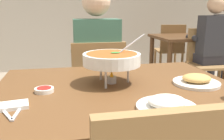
# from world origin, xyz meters

# --- Properties ---
(dining_table_main) EXTENTS (1.22, 0.95, 0.76)m
(dining_table_main) POSITION_xyz_m (0.00, 0.00, 0.65)
(dining_table_main) COLOR brown
(dining_table_main) RESTS_ON ground_plane
(chair_diner_main) EXTENTS (0.44, 0.44, 0.90)m
(chair_diner_main) POSITION_xyz_m (-0.00, 0.76, 0.51)
(chair_diner_main) COLOR olive
(chair_diner_main) RESTS_ON ground_plane
(diner_main) EXTENTS (0.40, 0.45, 1.31)m
(diner_main) POSITION_xyz_m (0.00, 0.80, 0.75)
(diner_main) COLOR #2D2D38
(diner_main) RESTS_ON ground_plane
(curry_bowl) EXTENTS (0.33, 0.30, 0.26)m
(curry_bowl) POSITION_xyz_m (-0.02, 0.06, 0.89)
(curry_bowl) COLOR silver
(curry_bowl) RESTS_ON dining_table_main
(rice_plate) EXTENTS (0.24, 0.24, 0.06)m
(rice_plate) POSITION_xyz_m (0.12, -0.32, 0.78)
(rice_plate) COLOR white
(rice_plate) RESTS_ON dining_table_main
(appetizer_plate) EXTENTS (0.24, 0.24, 0.06)m
(appetizer_plate) POSITION_xyz_m (0.41, -0.04, 0.78)
(appetizer_plate) COLOR white
(appetizer_plate) RESTS_ON dining_table_main
(sauce_dish) EXTENTS (0.09, 0.09, 0.02)m
(sauce_dish) POSITION_xyz_m (-0.36, -0.01, 0.77)
(sauce_dish) COLOR white
(sauce_dish) RESTS_ON dining_table_main
(napkin_folded) EXTENTS (0.13, 0.10, 0.02)m
(napkin_folded) POSITION_xyz_m (-0.47, -0.18, 0.77)
(napkin_folded) COLOR white
(napkin_folded) RESTS_ON dining_table_main
(fork_utensil) EXTENTS (0.09, 0.16, 0.01)m
(fork_utensil) POSITION_xyz_m (-0.49, -0.23, 0.76)
(fork_utensil) COLOR silver
(fork_utensil) RESTS_ON dining_table_main
(spoon_utensil) EXTENTS (0.03, 0.17, 0.01)m
(spoon_utensil) POSITION_xyz_m (-0.44, -0.23, 0.76)
(spoon_utensil) COLOR silver
(spoon_utensil) RESTS_ON dining_table_main
(dining_table_far) EXTENTS (1.00, 0.80, 0.76)m
(dining_table_far) POSITION_xyz_m (1.58, 2.18, 0.62)
(dining_table_far) COLOR #51331C
(dining_table_far) RESTS_ON ground_plane
(chair_bg_left) EXTENTS (0.47, 0.47, 0.90)m
(chair_bg_left) POSITION_xyz_m (1.58, 1.69, 0.51)
(chair_bg_left) COLOR olive
(chair_bg_left) RESTS_ON ground_plane
(chair_bg_right) EXTENTS (0.50, 0.50, 0.90)m
(chair_bg_right) POSITION_xyz_m (1.55, 2.71, 0.51)
(chair_bg_right) COLOR olive
(chair_bg_right) RESTS_ON ground_plane
(patron_bg_left) EXTENTS (0.40, 0.45, 1.31)m
(patron_bg_left) POSITION_xyz_m (1.61, 1.65, 0.75)
(patron_bg_left) COLOR #2D2D38
(patron_bg_left) RESTS_ON ground_plane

